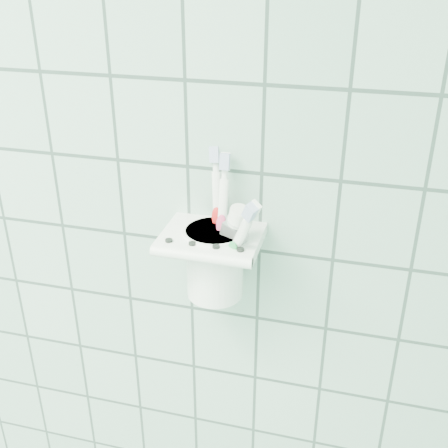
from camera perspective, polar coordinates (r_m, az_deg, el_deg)
name	(u,v)px	position (r m, az deg, el deg)	size (l,w,h in m)	color
holder_bracket	(212,239)	(0.74, -1.24, -1.55)	(0.13, 0.11, 0.04)	white
cup	(215,260)	(0.76, -0.93, -3.65)	(0.09, 0.09, 0.10)	white
toothbrush_pink	(220,225)	(0.73, -0.44, -0.10)	(0.03, 0.06, 0.20)	white
toothbrush_blue	(218,232)	(0.72, -0.65, -0.79)	(0.01, 0.05, 0.19)	white
toothbrush_orange	(218,217)	(0.75, -0.65, 0.68)	(0.07, 0.09, 0.19)	white
toothpaste_tube	(221,236)	(0.75, -0.33, -1.18)	(0.06, 0.04, 0.15)	silver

